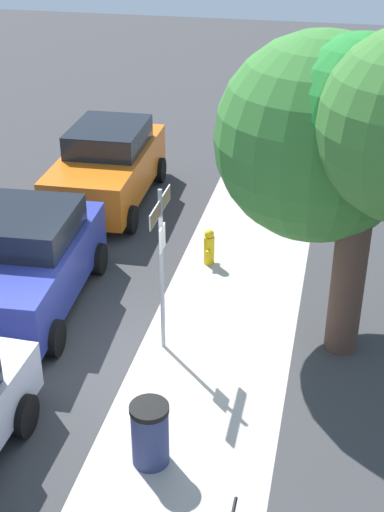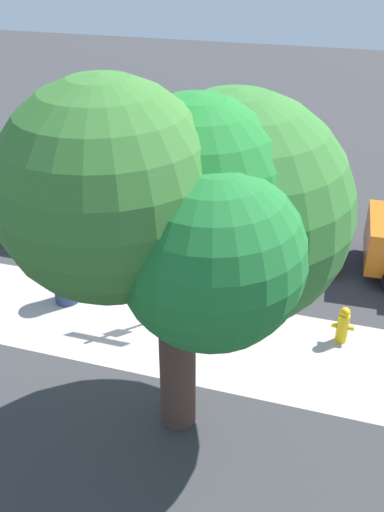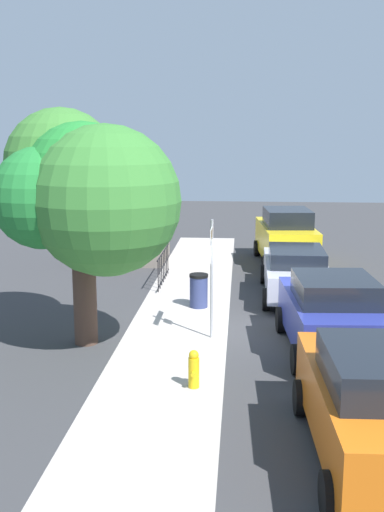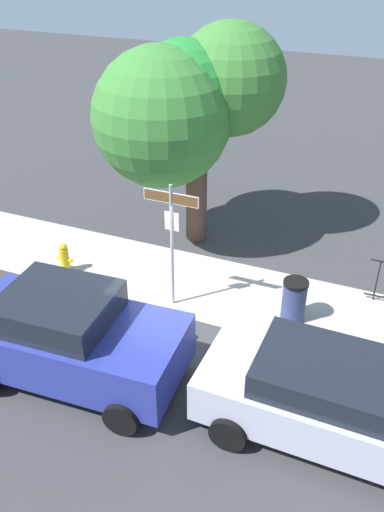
{
  "view_description": "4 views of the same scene",
  "coord_description": "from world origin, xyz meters",
  "px_view_note": "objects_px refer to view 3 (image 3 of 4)",
  "views": [
    {
      "loc": [
        9.25,
        3.04,
        7.35
      ],
      "look_at": [
        -0.16,
        0.97,
        2.02
      ],
      "focal_mm": 49.99,
      "sensor_mm": 36.0,
      "label": 1
    },
    {
      "loc": [
        -3.2,
        9.55,
        6.94
      ],
      "look_at": [
        -0.66,
        1.11,
        1.71
      ],
      "focal_mm": 39.23,
      "sensor_mm": 36.0,
      "label": 2
    },
    {
      "loc": [
        -14.85,
        -0.28,
        5.0
      ],
      "look_at": [
        -0.51,
        0.88,
        2.07
      ],
      "focal_mm": 42.66,
      "sensor_mm": 36.0,
      "label": 3
    },
    {
      "loc": [
        3.74,
        -8.58,
        7.39
      ],
      "look_at": [
        0.26,
        -0.23,
        1.8
      ],
      "focal_mm": 37.55,
      "sensor_mm": 36.0,
      "label": 4
    }
  ],
  "objects_px": {
    "car_yellow": "(286,237)",
    "utility_shed": "(137,230)",
    "street_sign": "(212,257)",
    "car_silver": "(295,271)",
    "car_blue": "(332,313)",
    "trash_bin": "(199,291)",
    "car_orange": "(378,404)",
    "fire_hydrant": "(194,369)",
    "shade_tree": "(82,189)"
  },
  "relations": [
    {
      "from": "utility_shed",
      "to": "trash_bin",
      "type": "relative_size",
      "value": 3.18
    },
    {
      "from": "street_sign",
      "to": "trash_bin",
      "type": "bearing_deg",
      "value": 10.63
    },
    {
      "from": "car_silver",
      "to": "trash_bin",
      "type": "bearing_deg",
      "value": 115.97
    },
    {
      "from": "utility_shed",
      "to": "fire_hydrant",
      "type": "bearing_deg",
      "value": -165.15
    },
    {
      "from": "car_orange",
      "to": "fire_hydrant",
      "type": "bearing_deg",
      "value": 47.9
    },
    {
      "from": "shade_tree",
      "to": "fire_hydrant",
      "type": "distance_m",
      "value": 4.81
    },
    {
      "from": "car_orange",
      "to": "utility_shed",
      "type": "distance_m",
      "value": 15.88
    },
    {
      "from": "car_orange",
      "to": "car_yellow",
      "type": "distance_m",
      "value": 14.41
    },
    {
      "from": "car_blue",
      "to": "utility_shed",
      "type": "distance_m",
      "value": 11.6
    },
    {
      "from": "shade_tree",
      "to": "utility_shed",
      "type": "bearing_deg",
      "value": 2.91
    },
    {
      "from": "street_sign",
      "to": "car_silver",
      "type": "relative_size",
      "value": 0.64
    },
    {
      "from": "car_orange",
      "to": "car_blue",
      "type": "bearing_deg",
      "value": -1.82
    },
    {
      "from": "car_yellow",
      "to": "shade_tree",
      "type": "bearing_deg",
      "value": 146.77
    },
    {
      "from": "car_yellow",
      "to": "utility_shed",
      "type": "xyz_separation_m",
      "value": [
        0.21,
        5.82,
        0.17
      ]
    },
    {
      "from": "car_blue",
      "to": "car_silver",
      "type": "bearing_deg",
      "value": 1.47
    },
    {
      "from": "car_silver",
      "to": "fire_hydrant",
      "type": "bearing_deg",
      "value": 160.62
    },
    {
      "from": "fire_hydrant",
      "to": "utility_shed",
      "type": "bearing_deg",
      "value": 14.85
    },
    {
      "from": "shade_tree",
      "to": "car_blue",
      "type": "height_order",
      "value": "shade_tree"
    },
    {
      "from": "utility_shed",
      "to": "trash_bin",
      "type": "height_order",
      "value": "utility_shed"
    },
    {
      "from": "utility_shed",
      "to": "car_orange",
      "type": "bearing_deg",
      "value": -156.97
    },
    {
      "from": "shade_tree",
      "to": "car_silver",
      "type": "distance_m",
      "value": 7.8
    },
    {
      "from": "street_sign",
      "to": "shade_tree",
      "type": "height_order",
      "value": "shade_tree"
    },
    {
      "from": "fire_hydrant",
      "to": "shade_tree",
      "type": "bearing_deg",
      "value": 51.6
    },
    {
      "from": "car_yellow",
      "to": "trash_bin",
      "type": "distance_m",
      "value": 6.85
    },
    {
      "from": "car_blue",
      "to": "trash_bin",
      "type": "bearing_deg",
      "value": 40.42
    },
    {
      "from": "car_blue",
      "to": "fire_hydrant",
      "type": "height_order",
      "value": "car_blue"
    },
    {
      "from": "car_orange",
      "to": "street_sign",
      "type": "bearing_deg",
      "value": 24.78
    },
    {
      "from": "street_sign",
      "to": "shade_tree",
      "type": "relative_size",
      "value": 0.53
    },
    {
      "from": "shade_tree",
      "to": "car_orange",
      "type": "xyz_separation_m",
      "value": [
        -4.67,
        -5.7,
        -2.81
      ]
    },
    {
      "from": "street_sign",
      "to": "car_yellow",
      "type": "xyz_separation_m",
      "value": [
        8.82,
        -2.43,
        -0.97
      ]
    },
    {
      "from": "street_sign",
      "to": "car_blue",
      "type": "distance_m",
      "value": 3.11
    },
    {
      "from": "shade_tree",
      "to": "car_blue",
      "type": "relative_size",
      "value": 1.33
    },
    {
      "from": "car_blue",
      "to": "car_yellow",
      "type": "bearing_deg",
      "value": -1.2
    },
    {
      "from": "shade_tree",
      "to": "car_yellow",
      "type": "xyz_separation_m",
      "value": [
        9.73,
        -5.32,
        -2.68
      ]
    },
    {
      "from": "utility_shed",
      "to": "fire_hydrant",
      "type": "relative_size",
      "value": 4.0
    },
    {
      "from": "street_sign",
      "to": "car_orange",
      "type": "bearing_deg",
      "value": -153.26
    },
    {
      "from": "car_yellow",
      "to": "fire_hydrant",
      "type": "relative_size",
      "value": 6.04
    },
    {
      "from": "car_orange",
      "to": "fire_hydrant",
      "type": "xyz_separation_m",
      "value": [
        2.54,
        3.01,
        -0.56
      ]
    },
    {
      "from": "street_sign",
      "to": "trash_bin",
      "type": "height_order",
      "value": "street_sign"
    },
    {
      "from": "car_blue",
      "to": "fire_hydrant",
      "type": "distance_m",
      "value": 3.8
    },
    {
      "from": "car_blue",
      "to": "car_silver",
      "type": "xyz_separation_m",
      "value": [
        4.79,
        0.41,
        -0.11
      ]
    },
    {
      "from": "car_silver",
      "to": "car_blue",
      "type": "bearing_deg",
      "value": -174.35
    },
    {
      "from": "car_silver",
      "to": "car_yellow",
      "type": "distance_m",
      "value": 4.81
    },
    {
      "from": "car_blue",
      "to": "fire_hydrant",
      "type": "bearing_deg",
      "value": 123.65
    },
    {
      "from": "fire_hydrant",
      "to": "car_blue",
      "type": "bearing_deg",
      "value": -52.92
    },
    {
      "from": "utility_shed",
      "to": "trash_bin",
      "type": "bearing_deg",
      "value": -155.53
    },
    {
      "from": "shade_tree",
      "to": "fire_hydrant",
      "type": "relative_size",
      "value": 7.17
    },
    {
      "from": "trash_bin",
      "to": "car_silver",
      "type": "bearing_deg",
      "value": -64.79
    },
    {
      "from": "car_orange",
      "to": "car_silver",
      "type": "height_order",
      "value": "car_orange"
    },
    {
      "from": "street_sign",
      "to": "car_silver",
      "type": "bearing_deg",
      "value": -30.75
    }
  ]
}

